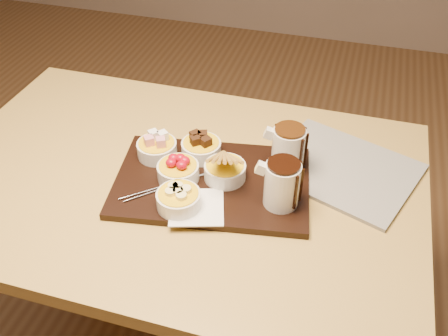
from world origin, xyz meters
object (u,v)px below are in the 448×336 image
(pitcher_dark_chocolate, at_px, (282,185))
(newspaper, at_px, (341,169))
(pitcher_milk_chocolate, at_px, (288,149))
(dining_table, at_px, (179,205))
(bowl_strawberries, at_px, (178,172))
(serving_board, at_px, (212,182))

(pitcher_dark_chocolate, distance_m, newspaper, 0.22)
(pitcher_milk_chocolate, bearing_deg, dining_table, -169.93)
(dining_table, distance_m, pitcher_dark_chocolate, 0.32)
(bowl_strawberries, distance_m, pitcher_dark_chocolate, 0.25)
(bowl_strawberries, xyz_separation_m, newspaper, (0.37, 0.16, -0.03))
(serving_board, relative_size, pitcher_dark_chocolate, 4.25)
(pitcher_milk_chocolate, bearing_deg, serving_board, -158.20)
(dining_table, xyz_separation_m, serving_board, (0.10, -0.01, 0.11))
(dining_table, xyz_separation_m, pitcher_dark_chocolate, (0.27, -0.04, 0.17))
(bowl_strawberries, relative_size, pitcher_milk_chocolate, 0.92)
(pitcher_milk_chocolate, xyz_separation_m, newspaper, (0.13, 0.05, -0.07))
(pitcher_dark_chocolate, xyz_separation_m, newspaper, (0.12, 0.18, -0.07))
(newspaper, bearing_deg, dining_table, -140.35)
(bowl_strawberries, distance_m, newspaper, 0.41)
(dining_table, xyz_separation_m, pitcher_milk_chocolate, (0.26, 0.09, 0.17))
(serving_board, relative_size, pitcher_milk_chocolate, 4.25)
(serving_board, relative_size, bowl_strawberries, 4.60)
(pitcher_dark_chocolate, bearing_deg, newspaper, 46.64)
(bowl_strawberries, xyz_separation_m, pitcher_dark_chocolate, (0.25, -0.02, 0.04))
(pitcher_dark_chocolate, bearing_deg, dining_table, 162.26)
(dining_table, distance_m, serving_board, 0.14)
(dining_table, distance_m, pitcher_milk_chocolate, 0.32)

